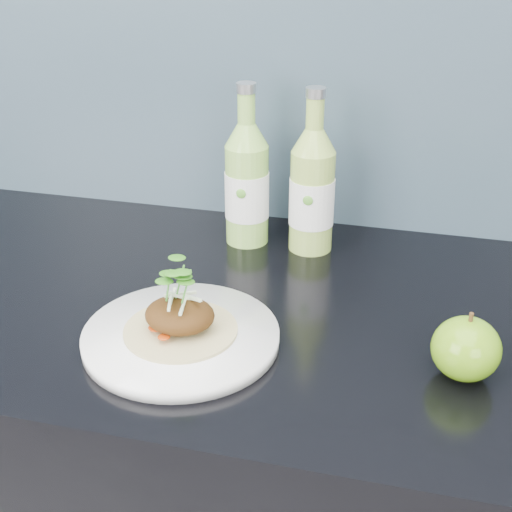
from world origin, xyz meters
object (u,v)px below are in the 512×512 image
(dinner_plate, at_px, (181,337))
(cider_bottle_right, at_px, (312,191))
(green_apple, at_px, (466,349))
(cider_bottle_left, at_px, (247,184))

(dinner_plate, xyz_separation_m, cider_bottle_right, (0.11, 0.30, 0.09))
(dinner_plate, distance_m, green_apple, 0.34)
(dinner_plate, relative_size, green_apple, 3.11)
(cider_bottle_right, bearing_deg, cider_bottle_left, -164.28)
(dinner_plate, bearing_deg, cider_bottle_right, 70.35)
(cider_bottle_right, bearing_deg, dinner_plate, -92.98)
(green_apple, xyz_separation_m, cider_bottle_left, (-0.33, 0.29, 0.06))
(dinner_plate, xyz_separation_m, cider_bottle_left, (0.00, 0.30, 0.09))
(green_apple, bearing_deg, cider_bottle_left, 139.26)
(dinner_plate, bearing_deg, green_apple, 2.58)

